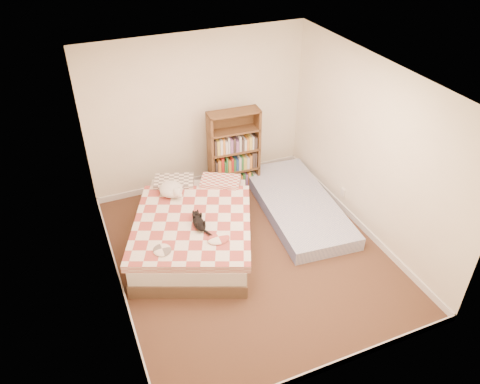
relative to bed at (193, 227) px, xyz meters
name	(u,v)px	position (x,y,z in m)	size (l,w,h in m)	color
room	(250,181)	(0.62, -0.53, 0.94)	(3.51, 4.01, 2.51)	#462E1E
bed	(193,227)	(0.00, 0.00, 0.00)	(2.16, 2.50, 0.56)	brown
bookshelf	(234,159)	(1.06, 1.11, 0.26)	(0.83, 0.32, 1.36)	#4F311B
floor_mattress	(298,205)	(1.70, 0.09, -0.15)	(1.02, 2.28, 0.20)	#6E7BB7
black_cat	(198,222)	(0.00, -0.29, 0.30)	(0.20, 0.55, 0.13)	black
white_dog	(172,189)	(-0.12, 0.53, 0.34)	(0.45, 0.47, 0.18)	white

